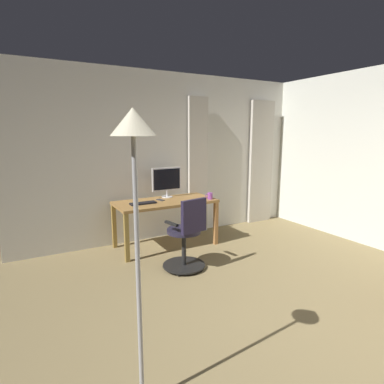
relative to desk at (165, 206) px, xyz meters
name	(u,v)px	position (x,y,z in m)	size (l,w,h in m)	color
ground_plane	(333,341)	(-0.29, 2.83, -0.64)	(8.67, 8.67, 0.00)	olive
back_room_partition	(168,157)	(-0.29, -0.51, 0.72)	(5.10, 0.10, 2.73)	silver
curtain_left_panel	(261,163)	(-2.24, -0.40, 0.54)	(0.54, 0.06, 2.37)	beige
curtain_right_panel	(198,166)	(-0.81, -0.40, 0.54)	(0.37, 0.06, 2.37)	beige
desk	(165,206)	(0.00, 0.00, 0.00)	(1.54, 0.71, 0.73)	olive
office_chair	(187,237)	(0.13, 0.94, -0.19)	(0.56, 0.56, 0.96)	black
computer_monitor	(167,180)	(-0.14, -0.24, 0.36)	(0.50, 0.18, 0.48)	silver
computer_keyboard	(143,203)	(0.38, 0.05, 0.10)	(0.39, 0.13, 0.02)	black
cell_phone_by_monitor	(160,200)	(0.05, -0.07, 0.09)	(0.07, 0.14, 0.01)	#333338
mug_coffee	(210,196)	(-0.66, 0.24, 0.14)	(0.13, 0.08, 0.10)	purple
floor_lamp	(135,185)	(1.37, 2.64, 0.83)	(0.28, 0.28, 1.90)	black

